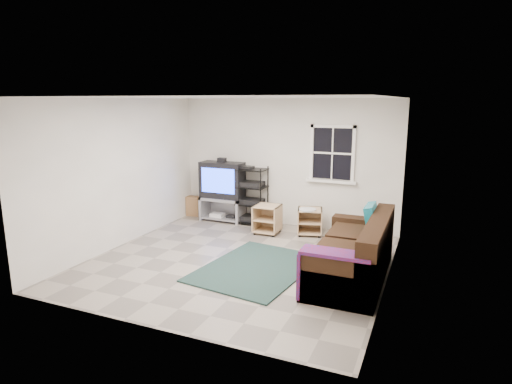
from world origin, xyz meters
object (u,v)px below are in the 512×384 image
at_px(tv_unit, 222,186).
at_px(side_table_left, 268,218).
at_px(av_rack, 252,199).
at_px(side_table_right, 310,219).
at_px(sofa, 354,255).

relative_size(tv_unit, side_table_left, 2.44).
xyz_separation_m(av_rack, side_table_right, (1.33, -0.23, -0.23)).
distance_m(side_table_left, sofa, 2.52).
bearing_deg(av_rack, side_table_left, -39.93).
relative_size(side_table_left, side_table_right, 0.99).
distance_m(av_rack, sofa, 3.23).
height_order(av_rack, side_table_right, av_rack).
bearing_deg(side_table_left, av_rack, 140.07).
bearing_deg(side_table_left, side_table_right, 15.97).
bearing_deg(tv_unit, sofa, -32.36).
height_order(side_table_left, side_table_right, side_table_left).
relative_size(side_table_left, sofa, 0.26).
bearing_deg(av_rack, tv_unit, -178.74).
bearing_deg(tv_unit, side_table_right, -6.21).
relative_size(av_rack, side_table_left, 2.17).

